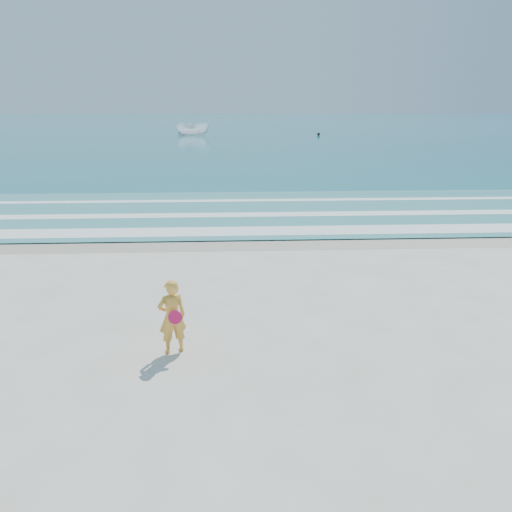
{
  "coord_description": "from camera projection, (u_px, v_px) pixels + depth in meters",
  "views": [
    {
      "loc": [
        -0.4,
        -8.24,
        4.8
      ],
      "look_at": [
        0.2,
        4.0,
        1.0
      ],
      "focal_mm": 35.0,
      "sensor_mm": 36.0,
      "label": 1
    }
  ],
  "objects": [
    {
      "name": "ocean",
      "position": [
        233.0,
        124.0,
        109.46
      ],
      "size": [
        400.0,
        190.0,
        0.04
      ],
      "primitive_type": "cube",
      "color": "#19727F",
      "rests_on": "ground"
    },
    {
      "name": "foam_far",
      "position": [
        240.0,
        200.0,
        25.03
      ],
      "size": [
        400.0,
        0.6,
        0.01
      ],
      "primitive_type": "cube",
      "color": "white",
      "rests_on": "shallow"
    },
    {
      "name": "woman",
      "position": [
        172.0,
        317.0,
        9.79
      ],
      "size": [
        0.65,
        0.53,
        1.52
      ],
      "color": "gold",
      "rests_on": "ground"
    },
    {
      "name": "boat",
      "position": [
        193.0,
        129.0,
        72.87
      ],
      "size": [
        5.23,
        2.37,
        1.96
      ],
      "primitive_type": "imported",
      "rotation": [
        0.0,
        0.0,
        1.48
      ],
      "color": "white",
      "rests_on": "ocean"
    },
    {
      "name": "buoy",
      "position": [
        319.0,
        134.0,
        72.59
      ],
      "size": [
        0.43,
        0.43,
        0.43
      ],
      "primitive_type": "sphere",
      "color": "black",
      "rests_on": "ocean"
    },
    {
      "name": "foam_near",
      "position": [
        243.0,
        231.0,
        19.11
      ],
      "size": [
        400.0,
        1.4,
        0.01
      ],
      "primitive_type": "cube",
      "color": "white",
      "rests_on": "shallow"
    },
    {
      "name": "wet_sand",
      "position": [
        244.0,
        241.0,
        17.89
      ],
      "size": [
        400.0,
        2.4,
        0.0
      ],
      "primitive_type": "cube",
      "color": "#B2A893",
      "rests_on": "ground"
    },
    {
      "name": "foam_mid",
      "position": [
        241.0,
        215.0,
        21.88
      ],
      "size": [
        400.0,
        0.9,
        0.01
      ],
      "primitive_type": "cube",
      "color": "white",
      "rests_on": "shallow"
    },
    {
      "name": "ground",
      "position": [
        256.0,
        371.0,
        9.3
      ],
      "size": [
        400.0,
        400.0,
        0.0
      ],
      "primitive_type": "plane",
      "color": "silver",
      "rests_on": "ground"
    },
    {
      "name": "shallow",
      "position": [
        241.0,
        211.0,
        22.64
      ],
      "size": [
        400.0,
        10.0,
        0.01
      ],
      "primitive_type": "cube",
      "color": "#59B7AD",
      "rests_on": "ocean"
    }
  ]
}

